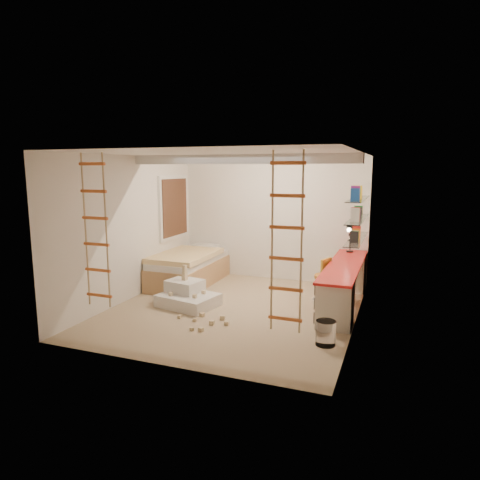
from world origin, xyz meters
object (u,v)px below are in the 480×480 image
at_px(bed, 189,268).
at_px(play_platform, 187,296).
at_px(swivel_chair, 326,286).
at_px(desk, 344,283).

bearing_deg(bed, play_platform, -63.97).
height_order(swivel_chair, play_platform, swivel_chair).
distance_m(swivel_chair, play_platform, 2.46).
distance_m(desk, play_platform, 2.74).
height_order(bed, play_platform, bed).
relative_size(bed, swivel_chair, 2.45).
bearing_deg(bed, desk, -6.49).
bearing_deg(swivel_chair, bed, 173.92).
bearing_deg(bed, swivel_chair, -6.08).
bearing_deg(desk, play_platform, -159.84).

